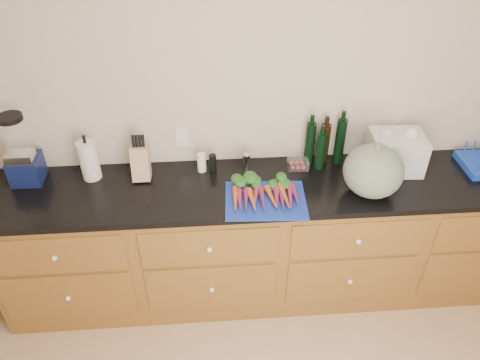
{
  "coord_description": "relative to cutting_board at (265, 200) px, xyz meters",
  "views": [
    {
      "loc": [
        -0.42,
        -0.99,
        2.71
      ],
      "look_at": [
        -0.25,
        1.2,
        1.06
      ],
      "focal_mm": 35.0,
      "sensor_mm": 36.0,
      "label": 1
    }
  ],
  "objects": [
    {
      "name": "paper_towel",
      "position": [
        -1.07,
        0.32,
        0.12
      ],
      "size": [
        0.12,
        0.12,
        0.26
      ],
      "primitive_type": "cylinder",
      "color": "silver",
      "rests_on": "countertop"
    },
    {
      "name": "bottles",
      "position": [
        0.42,
        0.37,
        0.14
      ],
      "size": [
        0.26,
        0.13,
        0.31
      ],
      "color": "black",
      "rests_on": "countertop"
    },
    {
      "name": "carrots",
      "position": [
        0.0,
        0.04,
        0.03
      ],
      "size": [
        0.4,
        0.29,
        0.06
      ],
      "color": "#C25416",
      "rests_on": "cutting_board"
    },
    {
      "name": "grocery_bag",
      "position": [
        0.87,
        0.28,
        0.11
      ],
      "size": [
        0.35,
        0.28,
        0.24
      ],
      "primitive_type": null,
      "rotation": [
        0.0,
        0.0,
        -0.06
      ],
      "color": "white",
      "rests_on": "countertop"
    },
    {
      "name": "knife_block",
      "position": [
        -0.75,
        0.3,
        0.1
      ],
      "size": [
        0.11,
        0.11,
        0.22
      ],
      "primitive_type": "cube",
      "color": "tan",
      "rests_on": "countertop"
    },
    {
      "name": "canister_chrome",
      "position": [
        -0.08,
        0.34,
        0.05
      ],
      "size": [
        0.05,
        0.05,
        0.11
      ],
      "primitive_type": "cylinder",
      "color": "silver",
      "rests_on": "countertop"
    },
    {
      "name": "wall_back",
      "position": [
        0.1,
        0.48,
        0.35
      ],
      "size": [
        4.1,
        0.05,
        2.6
      ],
      "primitive_type": "cube",
      "color": "beige",
      "rests_on": "ground"
    },
    {
      "name": "squash",
      "position": [
        0.64,
        0.04,
        0.15
      ],
      "size": [
        0.35,
        0.35,
        0.32
      ],
      "primitive_type": "ellipsoid",
      "color": "#596958",
      "rests_on": "countertop"
    },
    {
      "name": "cabinets",
      "position": [
        0.1,
        0.16,
        -0.5
      ],
      "size": [
        3.6,
        0.64,
        0.9
      ],
      "color": "brown",
      "rests_on": "ground"
    },
    {
      "name": "countertop",
      "position": [
        0.1,
        0.16,
        -0.03
      ],
      "size": [
        3.64,
        0.62,
        0.04
      ],
      "primitive_type": "cube",
      "color": "black",
      "rests_on": "cabinets"
    },
    {
      "name": "grinder_pepper",
      "position": [
        -0.3,
        0.34,
        0.05
      ],
      "size": [
        0.05,
        0.05,
        0.12
      ],
      "primitive_type": "cylinder",
      "color": "black",
      "rests_on": "countertop"
    },
    {
      "name": "blender_appliance",
      "position": [
        -1.46,
        0.32,
        0.19
      ],
      "size": [
        0.18,
        0.18,
        0.46
      ],
      "color": "#0E1641",
      "rests_on": "countertop"
    },
    {
      "name": "tomato_box",
      "position": [
        0.25,
        0.33,
        0.02
      ],
      "size": [
        0.13,
        0.11,
        0.06
      ],
      "primitive_type": "cube",
      "color": "white",
      "rests_on": "countertop"
    },
    {
      "name": "grinder_salt",
      "position": [
        -0.37,
        0.34,
        0.06
      ],
      "size": [
        0.06,
        0.06,
        0.13
      ],
      "primitive_type": "cylinder",
      "color": "white",
      "rests_on": "countertop"
    },
    {
      "name": "cutting_board",
      "position": [
        0.0,
        0.0,
        0.0
      ],
      "size": [
        0.5,
        0.39,
        0.01
      ],
      "primitive_type": "cube",
      "rotation": [
        0.0,
        0.0,
        -0.06
      ],
      "color": "#122D98",
      "rests_on": "countertop"
    }
  ]
}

